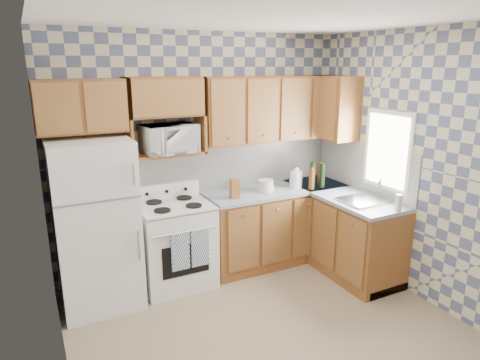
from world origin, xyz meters
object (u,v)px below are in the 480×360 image
microwave (169,139)px  electric_kettle (296,180)px  stove_body (175,245)px  refrigerator (96,225)px

microwave → electric_kettle: size_ratio=2.83×
microwave → electric_kettle: 1.62m
stove_body → microwave: 1.16m
stove_body → electric_kettle: 1.62m
stove_body → microwave: (0.02, 0.12, 1.15)m
refrigerator → stove_body: 0.89m
stove_body → refrigerator: bearing=-178.2°
refrigerator → electric_kettle: refrigerator is taller
electric_kettle → stove_body: bearing=178.2°
stove_body → microwave: bearing=81.9°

